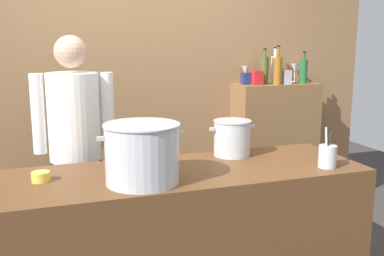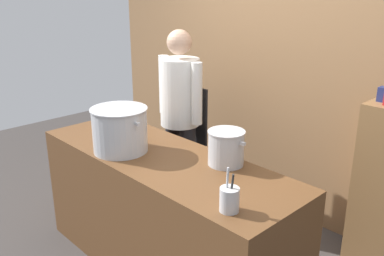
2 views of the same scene
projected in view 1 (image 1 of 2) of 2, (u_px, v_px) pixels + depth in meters
brick_back_panel at (134, 56)px, 3.71m from camera, size 4.40×0.10×3.00m
prep_counter at (186, 243)px, 2.61m from camera, size 2.07×0.70×0.90m
bar_cabinet at (274, 151)px, 4.08m from camera, size 0.76×0.32×1.25m
chef at (75, 141)px, 2.96m from camera, size 0.53×0.37×1.66m
stockpot_large at (142, 153)px, 2.27m from camera, size 0.45×0.39×0.31m
stockpot_small at (232, 138)px, 2.83m from camera, size 0.31×0.24×0.23m
utensil_crock at (327, 156)px, 2.57m from camera, size 0.10×0.10×0.24m
butter_jar at (41, 177)px, 2.32m from camera, size 0.10×0.10×0.05m
wine_bottle_olive at (264, 70)px, 3.90m from camera, size 0.07×0.07×0.31m
wine_bottle_clear at (275, 69)px, 4.00m from camera, size 0.07×0.07×0.32m
wine_bottle_amber at (278, 70)px, 3.84m from camera, size 0.07×0.07×0.34m
wine_bottle_green at (303, 71)px, 3.96m from camera, size 0.07×0.07×0.28m
wine_glass_short at (295, 68)px, 4.09m from camera, size 0.08×0.08×0.17m
wine_glass_tall at (246, 71)px, 3.94m from camera, size 0.07×0.07×0.16m
spice_tin_red at (257, 78)px, 3.83m from camera, size 0.09×0.09×0.12m
spice_tin_navy at (246, 79)px, 3.86m from camera, size 0.07×0.07×0.10m
spice_tin_silver at (286, 77)px, 3.90m from camera, size 0.07×0.07×0.12m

